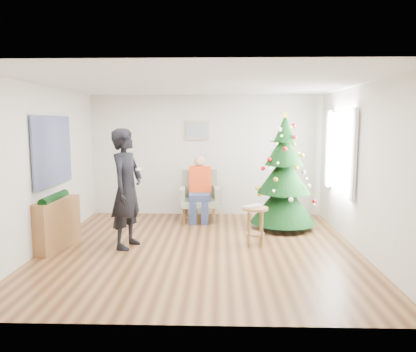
{
  "coord_description": "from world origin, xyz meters",
  "views": [
    {
      "loc": [
        0.3,
        -6.31,
        2.01
      ],
      "look_at": [
        0.1,
        0.6,
        1.1
      ],
      "focal_mm": 35.0,
      "sensor_mm": 36.0,
      "label": 1
    }
  ],
  "objects_px": {
    "stool": "(255,226)",
    "standing_man": "(127,189)",
    "console": "(56,224)",
    "armchair": "(200,202)",
    "christmas_tree": "(284,176)"
  },
  "relations": [
    {
      "from": "stool",
      "to": "standing_man",
      "type": "bearing_deg",
      "value": -175.48
    },
    {
      "from": "armchair",
      "to": "standing_man",
      "type": "relative_size",
      "value": 0.53
    },
    {
      "from": "christmas_tree",
      "to": "stool",
      "type": "xyz_separation_m",
      "value": [
        -0.63,
        -1.09,
        -0.69
      ]
    },
    {
      "from": "console",
      "to": "standing_man",
      "type": "bearing_deg",
      "value": 16.76
    },
    {
      "from": "christmas_tree",
      "to": "armchair",
      "type": "height_order",
      "value": "christmas_tree"
    },
    {
      "from": "christmas_tree",
      "to": "stool",
      "type": "height_order",
      "value": "christmas_tree"
    },
    {
      "from": "christmas_tree",
      "to": "console",
      "type": "relative_size",
      "value": 2.24
    },
    {
      "from": "standing_man",
      "to": "armchair",
      "type": "bearing_deg",
      "value": -14.04
    },
    {
      "from": "standing_man",
      "to": "console",
      "type": "distance_m",
      "value": 1.28
    },
    {
      "from": "standing_man",
      "to": "console",
      "type": "bearing_deg",
      "value": 111.54
    },
    {
      "from": "stool",
      "to": "standing_man",
      "type": "height_order",
      "value": "standing_man"
    },
    {
      "from": "armchair",
      "to": "console",
      "type": "distance_m",
      "value": 2.97
    },
    {
      "from": "christmas_tree",
      "to": "standing_man",
      "type": "distance_m",
      "value": 2.98
    },
    {
      "from": "christmas_tree",
      "to": "stool",
      "type": "bearing_deg",
      "value": -119.94
    },
    {
      "from": "console",
      "to": "christmas_tree",
      "type": "bearing_deg",
      "value": 30.71
    }
  ]
}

